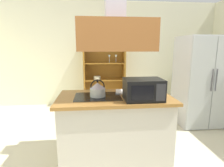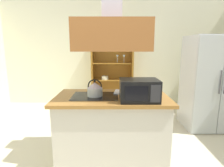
% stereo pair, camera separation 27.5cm
% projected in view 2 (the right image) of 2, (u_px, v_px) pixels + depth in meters
% --- Properties ---
extents(wall_back, '(6.00, 0.12, 2.70)m').
position_uv_depth(wall_back, '(115.00, 54.00, 4.95)').
color(wall_back, '#EBEAC7').
rests_on(wall_back, ground).
extents(kitchen_island, '(1.49, 0.83, 0.90)m').
position_uv_depth(kitchen_island, '(112.00, 128.00, 2.52)').
color(kitchen_island, beige).
rests_on(kitchen_island, ground).
extents(range_hood, '(0.90, 0.70, 1.21)m').
position_uv_depth(range_hood, '(112.00, 27.00, 2.26)').
color(range_hood, brown).
extents(refrigerator, '(0.90, 0.77, 1.75)m').
position_uv_depth(refrigerator, '(210.00, 83.00, 3.47)').
color(refrigerator, silver).
rests_on(refrigerator, ground).
extents(dish_cabinet, '(1.07, 0.40, 1.74)m').
position_uv_depth(dish_cabinet, '(112.00, 77.00, 4.86)').
color(dish_cabinet, '#996420').
rests_on(dish_cabinet, ground).
extents(kettle, '(0.20, 0.20, 0.22)m').
position_uv_depth(kettle, '(95.00, 89.00, 2.41)').
color(kettle, '#B7BEB6').
rests_on(kettle, kitchen_island).
extents(cutting_board, '(0.37, 0.29, 0.02)m').
position_uv_depth(cutting_board, '(127.00, 92.00, 2.60)').
color(cutting_board, white).
rests_on(cutting_board, kitchen_island).
extents(microwave, '(0.46, 0.35, 0.26)m').
position_uv_depth(microwave, '(139.00, 90.00, 2.20)').
color(microwave, black).
rests_on(microwave, kitchen_island).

